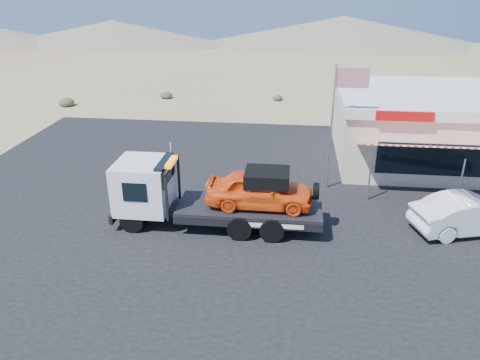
# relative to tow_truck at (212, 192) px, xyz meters

# --- Properties ---
(ground) EXTENTS (120.00, 120.00, 0.00)m
(ground) POSITION_rel_tow_truck_xyz_m (0.26, -0.15, -1.51)
(ground) COLOR #967855
(ground) RESTS_ON ground
(asphalt_lot) EXTENTS (32.00, 24.00, 0.02)m
(asphalt_lot) POSITION_rel_tow_truck_xyz_m (2.26, 2.85, -1.50)
(asphalt_lot) COLOR black
(asphalt_lot) RESTS_ON ground
(tow_truck) EXTENTS (8.40, 2.49, 2.81)m
(tow_truck) POSITION_rel_tow_truck_xyz_m (0.00, 0.00, 0.00)
(tow_truck) COLOR black
(tow_truck) RESTS_ON asphalt_lot
(white_sedan) EXTENTS (4.98, 2.93, 1.55)m
(white_sedan) POSITION_rel_tow_truck_xyz_m (10.44, 0.64, -0.72)
(white_sedan) COLOR silver
(white_sedan) RESTS_ON asphalt_lot
(jerky_store) EXTENTS (10.40, 9.97, 3.90)m
(jerky_store) POSITION_rel_tow_truck_xyz_m (10.76, 8.83, 0.48)
(jerky_store) COLOR beige
(jerky_store) RESTS_ON asphalt_lot
(flagpole) EXTENTS (1.55, 0.10, 6.00)m
(flagpole) POSITION_rel_tow_truck_xyz_m (5.19, 4.35, 2.25)
(flagpole) COLOR #99999E
(flagpole) RESTS_ON asphalt_lot
(desert_scrub) EXTENTS (26.37, 30.31, 0.67)m
(desert_scrub) POSITION_rel_tow_truck_xyz_m (-13.82, 9.03, -1.23)
(desert_scrub) COLOR #374827
(desert_scrub) RESTS_ON ground
(distant_hills) EXTENTS (126.00, 48.00, 4.20)m
(distant_hills) POSITION_rel_tow_truck_xyz_m (-9.51, 55.00, 0.37)
(distant_hills) COLOR #726B59
(distant_hills) RESTS_ON ground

